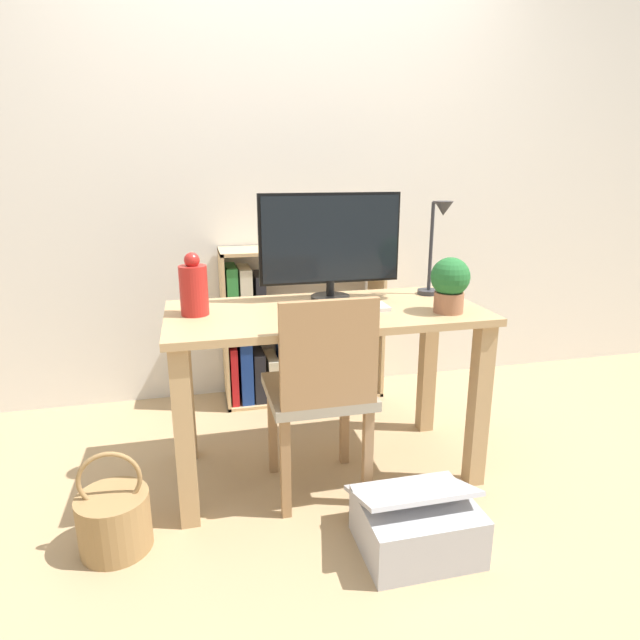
{
  "coord_description": "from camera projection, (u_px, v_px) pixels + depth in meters",
  "views": [
    {
      "loc": [
        -0.52,
        -2.05,
        1.3
      ],
      "look_at": [
        0.0,
        0.1,
        0.66
      ],
      "focal_mm": 30.0,
      "sensor_mm": 36.0,
      "label": 1
    }
  ],
  "objects": [
    {
      "name": "bookshelf",
      "position": [
        273.0,
        336.0,
        3.01
      ],
      "size": [
        0.9,
        0.28,
        0.87
      ],
      "color": "tan",
      "rests_on": "ground_plane"
    },
    {
      "name": "ground_plane",
      "position": [
        325.0,
        468.0,
        2.39
      ],
      "size": [
        10.0,
        10.0,
        0.0
      ],
      "primitive_type": "plane",
      "color": "tan"
    },
    {
      "name": "storage_box",
      "position": [
        416.0,
        523.0,
        1.87
      ],
      "size": [
        0.4,
        0.39,
        0.25
      ],
      "color": "#B2B2B7",
      "rests_on": "ground_plane"
    },
    {
      "name": "desk_lamp",
      "position": [
        437.0,
        239.0,
        2.32
      ],
      "size": [
        0.1,
        0.19,
        0.42
      ],
      "color": "#2D2D33",
      "rests_on": "desk"
    },
    {
      "name": "vase",
      "position": [
        194.0,
        288.0,
        2.08
      ],
      "size": [
        0.11,
        0.11,
        0.25
      ],
      "color": "#B2231E",
      "rests_on": "desk"
    },
    {
      "name": "basket",
      "position": [
        114.0,
        519.0,
        1.86
      ],
      "size": [
        0.25,
        0.25,
        0.38
      ],
      "color": "#997547",
      "rests_on": "ground_plane"
    },
    {
      "name": "potted_plant",
      "position": [
        450.0,
        283.0,
        2.11
      ],
      "size": [
        0.15,
        0.15,
        0.22
      ],
      "color": "#9E6647",
      "rests_on": "desk"
    },
    {
      "name": "monitor",
      "position": [
        330.0,
        242.0,
        2.29
      ],
      "size": [
        0.62,
        0.17,
        0.46
      ],
      "color": "black",
      "rests_on": "desk"
    },
    {
      "name": "wall_back",
      "position": [
        283.0,
        166.0,
        2.94
      ],
      "size": [
        8.0,
        0.05,
        2.6
      ],
      "color": "silver",
      "rests_on": "ground_plane"
    },
    {
      "name": "keyboard",
      "position": [
        345.0,
        309.0,
        2.16
      ],
      "size": [
        0.36,
        0.12,
        0.02
      ],
      "color": "silver",
      "rests_on": "desk"
    },
    {
      "name": "desk",
      "position": [
        326.0,
        344.0,
        2.23
      ],
      "size": [
        1.28,
        0.61,
        0.74
      ],
      "color": "tan",
      "rests_on": "ground_plane"
    },
    {
      "name": "chair",
      "position": [
        321.0,
        389.0,
        2.07
      ],
      "size": [
        0.4,
        0.4,
        0.85
      ],
      "rotation": [
        0.0,
        0.0,
        -0.06
      ],
      "color": "#9E937F",
      "rests_on": "ground_plane"
    }
  ]
}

